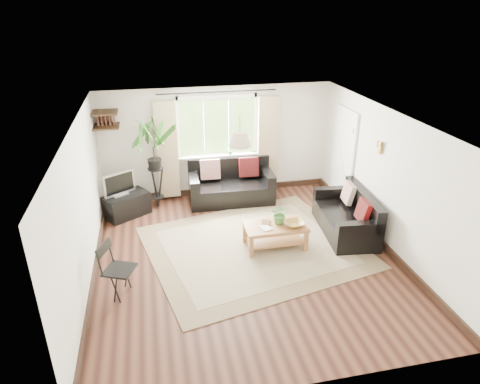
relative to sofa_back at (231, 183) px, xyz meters
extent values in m
plane|color=black|center=(-0.19, -2.24, -0.42)|extent=(5.50, 5.50, 0.00)
plane|color=white|center=(-0.19, -2.24, 1.98)|extent=(5.50, 5.50, 0.00)
cube|color=silver|center=(-0.19, 0.51, 0.78)|extent=(5.00, 0.02, 2.40)
cube|color=silver|center=(-0.19, -4.99, 0.78)|extent=(5.00, 0.02, 2.40)
cube|color=silver|center=(-2.69, -2.24, 0.78)|extent=(0.02, 5.50, 2.40)
cube|color=silver|center=(2.31, -2.24, 0.78)|extent=(0.02, 5.50, 2.40)
cube|color=beige|center=(0.03, -1.97, -0.41)|extent=(4.15, 3.76, 0.02)
cube|color=silver|center=(2.28, -0.54, 0.58)|extent=(0.06, 0.96, 2.06)
imported|color=#3A6E2C|center=(0.50, -1.98, 0.20)|extent=(0.39, 0.36, 0.36)
imported|color=olive|center=(0.71, -2.13, 0.06)|extent=(0.36, 0.36, 0.08)
imported|color=white|center=(0.12, -2.13, 0.03)|extent=(0.22, 0.26, 0.02)
imported|color=#502D20|center=(0.18, -1.91, 0.03)|extent=(0.21, 0.25, 0.02)
cube|color=black|center=(-2.20, -0.24, -0.19)|extent=(0.99, 0.87, 0.47)
imported|color=#2D6023|center=(0.06, 0.39, 0.64)|extent=(0.14, 0.10, 0.27)
camera|label=1|loc=(-1.58, -8.31, 3.66)|focal=32.00mm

